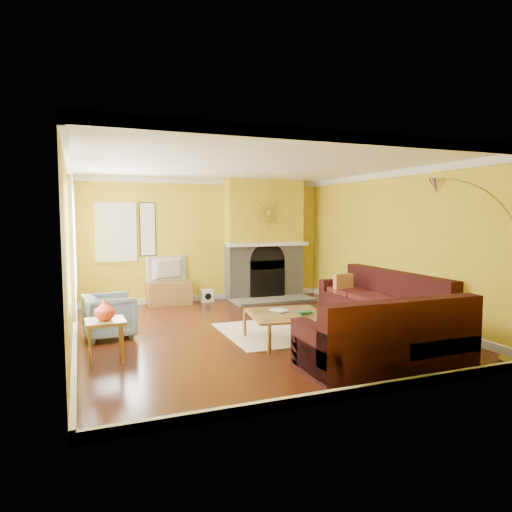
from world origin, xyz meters
name	(u,v)px	position (x,y,z in m)	size (l,w,h in m)	color
floor	(253,331)	(0.00, 0.00, -0.01)	(5.50, 6.00, 0.02)	#532211
ceiling	(253,164)	(0.00, 0.00, 2.71)	(5.50, 6.00, 0.02)	white
wall_back	(205,240)	(0.00, 3.01, 1.35)	(5.50, 0.02, 2.70)	yellow
wall_front	(360,269)	(0.00, -3.01, 1.35)	(5.50, 0.02, 2.70)	yellow
wall_left	(69,254)	(-2.76, 0.00, 1.35)	(0.02, 6.00, 2.70)	yellow
wall_right	(393,245)	(2.76, 0.00, 1.35)	(0.02, 6.00, 2.70)	yellow
baseboard	(253,327)	(0.00, 0.00, 0.06)	(5.50, 6.00, 0.12)	white
crown_molding	(253,168)	(0.00, 0.00, 2.64)	(5.50, 6.00, 0.12)	white
window_left_near	(72,239)	(-2.72, 1.30, 1.50)	(0.06, 1.22, 1.72)	white
window_left_far	(71,246)	(-2.72, -0.60, 1.50)	(0.06, 1.22, 1.72)	white
window_back	(116,232)	(-1.90, 2.96, 1.55)	(0.82, 0.06, 1.22)	white
wall_art	(148,229)	(-1.25, 2.97, 1.60)	(0.34, 0.04, 1.14)	white
fireplace	(264,239)	(1.35, 2.80, 1.35)	(1.80, 0.40, 2.70)	gray
mantel	(268,244)	(1.35, 2.56, 1.25)	(1.92, 0.22, 0.08)	white
hearth	(274,300)	(1.35, 2.25, 0.03)	(1.80, 0.70, 0.06)	gray
sunburst	(268,213)	(1.35, 2.57, 1.95)	(0.70, 0.04, 0.70)	olive
rug	(297,330)	(0.69, -0.23, 0.01)	(2.40, 1.80, 0.02)	beige
sectional_sofa	(347,307)	(1.28, -0.79, 0.45)	(2.93, 3.82, 0.90)	#361112
coffee_table	(287,327)	(0.25, -0.76, 0.22)	(1.10, 1.10, 0.43)	white
media_console	(169,293)	(-0.86, 2.71, 0.25)	(0.91, 0.41, 0.50)	olive
tv	(169,269)	(-0.86, 2.71, 0.77)	(0.93, 0.12, 0.53)	black
subwoofer	(206,295)	(-0.03, 2.78, 0.13)	(0.27, 0.27, 0.27)	white
armchair	(110,316)	(-2.21, 0.42, 0.34)	(0.72, 0.74, 0.68)	slate
side_table	(106,340)	(-2.34, -0.75, 0.27)	(0.49, 0.49, 0.54)	olive
vase	(105,310)	(-2.34, -0.75, 0.68)	(0.26, 0.26, 0.27)	#E94729
book	(274,311)	(0.09, -0.65, 0.45)	(0.20, 0.28, 0.03)	white
arc_lamp	(482,277)	(1.88, -2.80, 1.15)	(1.44, 0.36, 2.29)	silver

